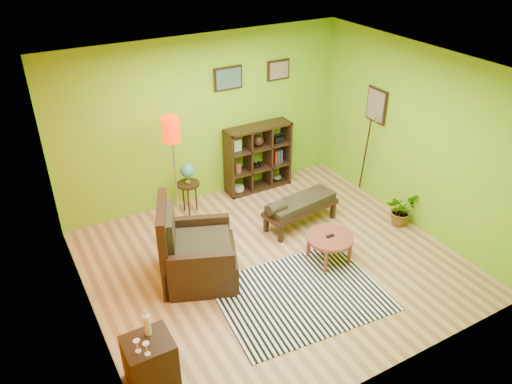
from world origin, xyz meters
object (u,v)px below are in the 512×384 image
coffee_table (330,240)px  bench (299,205)px  potted_plant (400,212)px  floor_lamp (172,140)px  cube_shelf (259,157)px  side_cabinet (150,361)px  armchair (194,256)px  globe_table (188,176)px

coffee_table → bench: bearing=82.8°
potted_plant → coffee_table: bearing=-172.4°
bench → floor_lamp: bearing=150.9°
bench → cube_shelf: bearing=87.4°
side_cabinet → floor_lamp: bearing=62.7°
floor_lamp → cube_shelf: 2.00m
armchair → floor_lamp: 1.75m
side_cabinet → bench: (3.05, 1.75, 0.07)m
coffee_table → cube_shelf: 2.38m
armchair → potted_plant: (3.40, -0.38, -0.15)m
cube_shelf → bench: cube_shelf is taller
bench → potted_plant: size_ratio=2.47×
cube_shelf → potted_plant: (1.39, -2.15, -0.39)m
bench → side_cabinet: bearing=-150.2°
floor_lamp → side_cabinet: bearing=-117.3°
coffee_table → bench: bench is taller
armchair → globe_table: bearing=69.5°
side_cabinet → bench: size_ratio=0.69×
armchair → cube_shelf: 2.69m
coffee_table → bench: size_ratio=0.51×
cube_shelf → potted_plant: size_ratio=2.27×
side_cabinet → floor_lamp: (1.39, 2.68, 1.20)m
cube_shelf → bench: bearing=-92.6°
globe_table → cube_shelf: cube_shelf is taller
globe_table → potted_plant: globe_table is taller
coffee_table → armchair: armchair is taller
side_cabinet → globe_table: bearing=60.3°
coffee_table → side_cabinet: (-2.93, -0.78, -0.05)m
side_cabinet → armchair: bearing=51.4°
coffee_table → cube_shelf: (0.18, 2.36, 0.25)m
side_cabinet → cube_shelf: (3.11, 3.15, 0.30)m
coffee_table → floor_lamp: bearing=129.2°
armchair → bench: 1.99m
coffee_table → side_cabinet: 3.03m
cube_shelf → globe_table: bearing=-172.9°
armchair → floor_lamp: size_ratio=0.68×
coffee_table → floor_lamp: floor_lamp is taller
bench → potted_plant: 1.64m
globe_table → cube_shelf: (1.42, 0.18, -0.09)m
armchair → globe_table: (0.59, 1.59, 0.33)m
cube_shelf → armchair: bearing=-138.7°
coffee_table → globe_table: (-1.23, 2.18, 0.33)m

